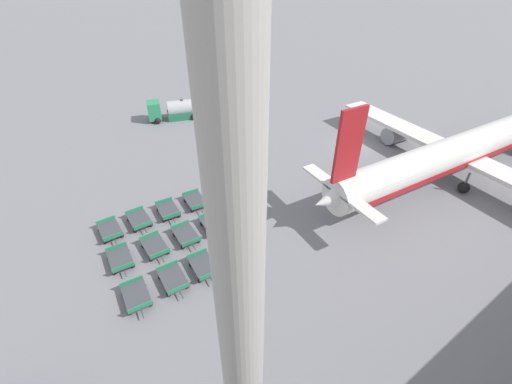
% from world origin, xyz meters
% --- Properties ---
extents(ground_plane, '(500.00, 500.00, 0.00)m').
position_xyz_m(ground_plane, '(0.00, 0.00, 0.00)').
color(ground_plane, gray).
extents(airplane, '(33.93, 42.82, 11.38)m').
position_xyz_m(airplane, '(11.13, 5.30, 3.10)').
color(airplane, white).
rests_on(airplane, ground_plane).
extents(fuel_tanker_primary, '(4.62, 7.62, 2.93)m').
position_xyz_m(fuel_tanker_primary, '(-21.29, -14.95, 1.28)').
color(fuel_tanker_primary, '#2D8C5B').
rests_on(fuel_tanker_primary, ground_plane).
extents(baggage_dolly_row_near_col_a, '(3.39, 1.84, 0.92)m').
position_xyz_m(baggage_dolly_row_near_col_a, '(-1.00, -30.43, 0.48)').
color(baggage_dolly_row_near_col_a, '#424449').
rests_on(baggage_dolly_row_near_col_a, ground_plane).
extents(baggage_dolly_row_near_col_b, '(3.44, 1.96, 0.92)m').
position_xyz_m(baggage_dolly_row_near_col_b, '(2.96, -30.74, 0.48)').
color(baggage_dolly_row_near_col_b, '#424449').
rests_on(baggage_dolly_row_near_col_b, ground_plane).
extents(baggage_dolly_row_near_col_c, '(3.45, 1.98, 0.92)m').
position_xyz_m(baggage_dolly_row_near_col_c, '(7.26, -30.88, 0.48)').
color(baggage_dolly_row_near_col_c, '#424449').
rests_on(baggage_dolly_row_near_col_c, ground_plane).
extents(baggage_dolly_row_mid_a_col_a, '(3.40, 1.84, 0.92)m').
position_xyz_m(baggage_dolly_row_mid_a_col_a, '(-0.94, -27.80, 0.48)').
color(baggage_dolly_row_mid_a_col_a, '#424449').
rests_on(baggage_dolly_row_mid_a_col_a, ground_plane).
extents(baggage_dolly_row_mid_a_col_b, '(3.39, 1.83, 0.92)m').
position_xyz_m(baggage_dolly_row_mid_a_col_b, '(3.21, -27.90, 0.48)').
color(baggage_dolly_row_mid_a_col_b, '#424449').
rests_on(baggage_dolly_row_mid_a_col_b, ground_plane).
extents(baggage_dolly_row_mid_a_col_c, '(3.43, 1.92, 0.92)m').
position_xyz_m(baggage_dolly_row_mid_a_col_c, '(7.33, -28.05, 0.48)').
color(baggage_dolly_row_mid_a_col_c, '#424449').
rests_on(baggage_dolly_row_mid_a_col_c, ground_plane).
extents(baggage_dolly_row_mid_b_col_a, '(3.45, 1.98, 0.92)m').
position_xyz_m(baggage_dolly_row_mid_b_col_a, '(-0.74, -25.04, 0.48)').
color(baggage_dolly_row_mid_b_col_a, '#424449').
rests_on(baggage_dolly_row_mid_b_col_a, ground_plane).
extents(baggage_dolly_row_mid_b_col_b, '(3.41, 1.88, 0.92)m').
position_xyz_m(baggage_dolly_row_mid_b_col_b, '(3.44, -25.15, 0.48)').
color(baggage_dolly_row_mid_b_col_b, '#424449').
rests_on(baggage_dolly_row_mid_b_col_b, ground_plane).
extents(baggage_dolly_row_mid_b_col_c, '(3.44, 1.96, 0.92)m').
position_xyz_m(baggage_dolly_row_mid_b_col_c, '(7.49, -25.56, 0.48)').
color(baggage_dolly_row_mid_b_col_c, '#424449').
rests_on(baggage_dolly_row_mid_b_col_c, ground_plane).
extents(baggage_dolly_row_far_col_a, '(3.45, 1.99, 0.92)m').
position_xyz_m(baggage_dolly_row_far_col_a, '(-0.58, -22.24, 0.48)').
color(baggage_dolly_row_far_col_a, '#424449').
rests_on(baggage_dolly_row_far_col_a, ground_plane).
extents(baggage_dolly_row_far_col_b, '(3.44, 1.94, 0.92)m').
position_xyz_m(baggage_dolly_row_far_col_b, '(3.54, -22.51, 0.48)').
color(baggage_dolly_row_far_col_b, '#424449').
rests_on(baggage_dolly_row_far_col_b, ground_plane).
extents(baggage_dolly_row_far_col_c, '(3.44, 1.94, 0.92)m').
position_xyz_m(baggage_dolly_row_far_col_c, '(7.55, -22.64, 0.48)').
color(baggage_dolly_row_far_col_c, '#424449').
rests_on(baggage_dolly_row_far_col_c, ground_plane).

